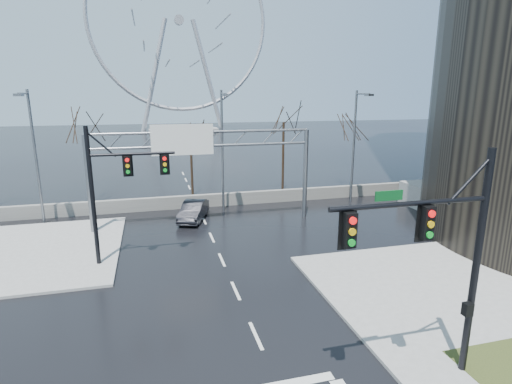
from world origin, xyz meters
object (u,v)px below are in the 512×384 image
object	(u,v)px
ferris_wheel	(179,28)
car	(193,211)
signal_mast_near	(445,247)
signal_mast_far	(113,183)
sign_gantry	(199,157)

from	to	relation	value
ferris_wheel	car	distance (m)	82.81
signal_mast_near	ferris_wheel	size ratio (longest dim) A/B	0.16
signal_mast_near	signal_mast_far	distance (m)	17.03
signal_mast_near	sign_gantry	distance (m)	19.79
signal_mast_far	car	world-z (taller)	signal_mast_far
signal_mast_near	signal_mast_far	world-z (taller)	same
signal_mast_near	sign_gantry	xyz separation A→B (m)	(-5.52, 19.00, 0.31)
ferris_wheel	car	world-z (taller)	ferris_wheel
signal_mast_far	sign_gantry	size ratio (longest dim) A/B	0.49
signal_mast_near	car	size ratio (longest dim) A/B	1.76
sign_gantry	ferris_wheel	bearing A→B (deg)	86.16
sign_gantry	car	size ratio (longest dim) A/B	3.61
signal_mast_near	car	distance (m)	21.66
signal_mast_far	sign_gantry	distance (m)	8.14
sign_gantry	signal_mast_near	bearing A→B (deg)	-73.81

